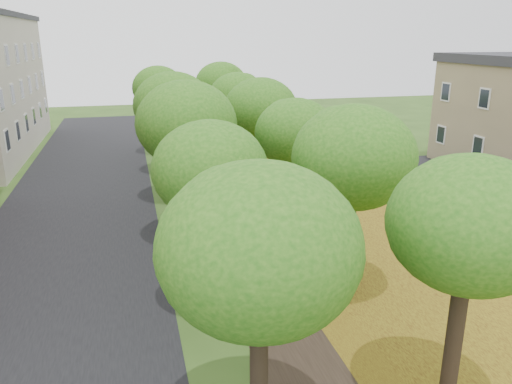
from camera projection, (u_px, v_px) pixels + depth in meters
street_asphalt at (73, 226)px, 23.88m from camera, size 8.00×70.00×0.01m
footpath at (227, 213)px, 25.65m from camera, size 3.20×70.00×0.01m
leaf_verge at (318, 205)px, 26.82m from camera, size 7.50×70.00×0.01m
parking_lot at (445, 189)px, 29.75m from camera, size 9.00×16.00×0.01m
tree_row_west at (179, 122)px, 23.70m from camera, size 3.98×33.98×6.52m
tree_row_east at (276, 118)px, 24.83m from camera, size 3.98×33.98×6.52m
bench at (269, 271)px, 18.46m from camera, size 0.76×1.67×0.76m
car_silver at (457, 206)px, 24.79m from camera, size 3.97×2.06×1.29m
car_red at (456, 204)px, 24.88m from camera, size 4.55×2.72×1.42m
car_grey at (425, 179)px, 29.39m from camera, size 4.41×1.94×1.26m
car_white at (382, 166)px, 32.02m from camera, size 5.68×3.86×1.44m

